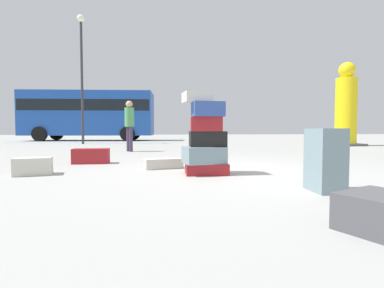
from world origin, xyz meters
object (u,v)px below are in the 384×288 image
Objects in this scene: suitcase_cream_upright_blue at (163,163)px; person_bearded_onlooker at (129,121)px; suitcase_maroon_left_side at (193,154)px; suitcase_charcoal_foreground_far at (378,212)px; suitcase_slate_behind_tower at (325,160)px; suitcase_cream_right_side at (33,166)px; lamp_post at (82,61)px; parked_bus at (90,113)px; suitcase_maroon_foreground_near at (91,156)px; yellow_dummy_statue at (346,109)px; suitcase_tower at (205,139)px.

person_bearded_onlooker is (-0.81, 4.35, 0.88)m from suitcase_cream_upright_blue.
suitcase_maroon_left_side is 3.00m from person_bearded_onlooker.
suitcase_charcoal_foreground_far is at bearing -75.00° from suitcase_maroon_left_side.
suitcase_cream_right_side is at bearing 158.56° from suitcase_slate_behind_tower.
lamp_post is at bearing 117.22° from suitcase_slate_behind_tower.
suitcase_cream_right_side is 4.46m from suitcase_charcoal_foreground_far.
suitcase_maroon_left_side is at bearing -63.05° from parked_bus.
lamp_post is at bearing 102.99° from suitcase_maroon_foreground_near.
suitcase_cream_right_side is 11.20m from lamp_post.
suitcase_maroon_foreground_near is at bearing 138.12° from suitcase_slate_behind_tower.
suitcase_cream_upright_blue is 0.18× the size of yellow_dummy_statue.
parked_bus is (-5.14, 18.23, 1.70)m from suitcase_charcoal_foreground_far.
suitcase_tower is 5.31m from person_bearded_onlooker.
suitcase_maroon_foreground_near reaches higher than suitcase_maroon_left_side.
suitcase_slate_behind_tower is 1.35× the size of suitcase_maroon_left_side.
suitcase_maroon_foreground_near is 2.50m from suitcase_maroon_left_side.
suitcase_tower is at bearing 81.05° from suitcase_charcoal_foreground_far.
suitcase_cream_upright_blue is 1.27× the size of suitcase_maroon_left_side.
suitcase_maroon_left_side is at bearing 29.54° from suitcase_cream_right_side.
lamp_post is (-5.02, 12.20, 3.75)m from suitcase_slate_behind_tower.
suitcase_maroon_foreground_near is 9.96m from lamp_post.
person_bearded_onlooker reaches higher than suitcase_cream_upright_blue.
suitcase_cream_upright_blue is (-0.61, 0.75, -0.45)m from suitcase_tower.
suitcase_maroon_foreground_near is at bearing 138.87° from suitcase_tower.
person_bearded_onlooker reaches higher than suitcase_charcoal_foreground_far.
suitcase_charcoal_foreground_far is at bearing -8.50° from person_bearded_onlooker.
suitcase_cream_right_side is 1.01× the size of suitcase_charcoal_foreground_far.
suitcase_maroon_left_side is at bearing -61.90° from lamp_post.
yellow_dummy_statue is (9.83, 5.38, 1.46)m from suitcase_maroon_foreground_near.
suitcase_maroon_foreground_near is 5.22m from suitcase_charcoal_foreground_far.
suitcase_cream_upright_blue is 2.81m from suitcase_slate_behind_tower.
person_bearded_onlooker reaches higher than suitcase_cream_right_side.
suitcase_tower is at bearing -40.43° from suitcase_maroon_foreground_near.
parked_bus is (-3.08, 10.42, 0.86)m from person_bearded_onlooker.
suitcase_charcoal_foreground_far is (0.64, -2.71, -0.41)m from suitcase_tower.
suitcase_cream_upright_blue is at bearing 87.61° from suitcase_charcoal_foreground_far.
suitcase_tower is 0.20× the size of lamp_post.
lamp_post is at bearing 129.09° from suitcase_maroon_left_side.
suitcase_tower reaches higher than suitcase_cream_right_side.
suitcase_charcoal_foreground_far is at bearing -71.00° from lamp_post.
parked_bus is at bearing 173.15° from person_bearded_onlooker.
person_bearded_onlooker is at bearing 115.36° from suitcase_slate_behind_tower.
suitcase_maroon_foreground_near reaches higher than suitcase_charcoal_foreground_far.
person_bearded_onlooker is 0.19× the size of parked_bus.
suitcase_cream_upright_blue is at bearing -102.26° from suitcase_maroon_left_side.
suitcase_maroon_left_side is at bearing 12.55° from person_bearded_onlooker.
yellow_dummy_statue is 0.43× the size of parked_bus.
suitcase_tower reaches higher than suitcase_cream_upright_blue.
parked_bus is at bearing 86.14° from suitcase_cream_right_side.
suitcase_slate_behind_tower is at bearing -37.15° from suitcase_cream_right_side.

